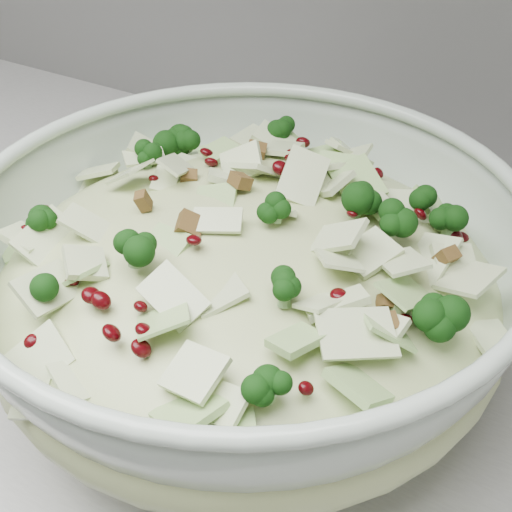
# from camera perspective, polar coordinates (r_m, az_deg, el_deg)

# --- Properties ---
(mixing_bowl) EXTENTS (0.41, 0.41, 0.16)m
(mixing_bowl) POSITION_cam_1_polar(r_m,az_deg,el_deg) (0.51, -0.74, -2.69)
(mixing_bowl) COLOR #ADBFAE
(mixing_bowl) RESTS_ON counter
(salad) EXTENTS (0.39, 0.39, 0.16)m
(salad) POSITION_cam_1_polar(r_m,az_deg,el_deg) (0.50, -0.76, -0.43)
(salad) COLOR beige
(salad) RESTS_ON mixing_bowl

